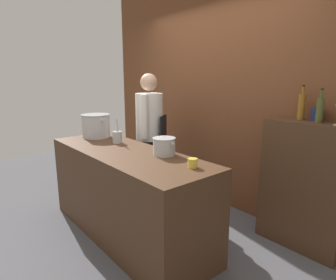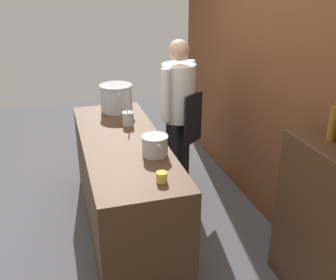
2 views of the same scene
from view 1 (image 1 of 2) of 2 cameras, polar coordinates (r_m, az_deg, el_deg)
ground_plane at (r=3.15m, az=-8.11°, el=-18.25°), size 8.00×8.00×0.00m
brick_back_panel at (r=3.64m, az=10.43°, el=10.62°), size 4.40×0.10×3.00m
prep_counter at (r=2.95m, az=-8.38°, el=-10.70°), size 2.06×0.70×0.90m
bar_cabinet at (r=2.98m, az=25.90°, el=-8.29°), size 0.76×0.32×1.22m
chef at (r=3.57m, az=-3.70°, el=2.12°), size 0.42×0.45×1.66m
stockpot_large at (r=3.51m, az=-14.41°, el=2.82°), size 0.40×0.34×0.28m
stockpot_small at (r=2.61m, az=-0.80°, el=-1.29°), size 0.28×0.22×0.16m
utensil_crock at (r=3.14m, az=-10.25°, el=0.61°), size 0.10×0.10×0.27m
butter_jar at (r=2.26m, az=5.01°, el=-4.66°), size 0.08×0.08×0.07m
wine_bottle_amber at (r=2.90m, az=25.47°, el=6.20°), size 0.06×0.06×0.32m
wine_bottle_olive at (r=2.80m, az=28.43°, el=5.47°), size 0.06×0.06×0.29m
spice_tin_navy at (r=2.90m, az=27.99°, el=4.66°), size 0.08×0.08×0.12m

